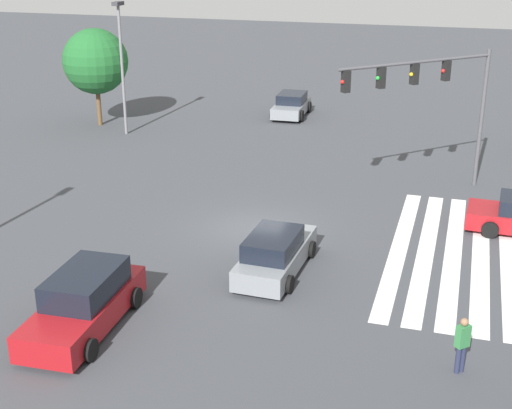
% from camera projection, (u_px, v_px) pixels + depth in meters
% --- Properties ---
extents(ground_plane, '(137.45, 137.45, 0.00)m').
position_uv_depth(ground_plane, '(256.00, 230.00, 27.55)').
color(ground_plane, '#3D3F44').
extents(crosswalk_markings, '(11.53, 4.40, 0.01)m').
position_uv_depth(crosswalk_markings, '(453.00, 253.00, 25.54)').
color(crosswalk_markings, silver).
rests_on(crosswalk_markings, ground_plane).
extents(traffic_signal_mast, '(5.62, 5.62, 6.13)m').
position_uv_depth(traffic_signal_mast, '(431.00, 89.00, 29.51)').
color(traffic_signal_mast, '#47474C').
rests_on(traffic_signal_mast, ground_plane).
extents(car_1, '(4.61, 2.04, 1.49)m').
position_uv_depth(car_1, '(275.00, 253.00, 23.89)').
color(car_1, gray).
rests_on(car_1, ground_plane).
extents(car_2, '(4.96, 2.23, 1.70)m').
position_uv_depth(car_2, '(84.00, 302.00, 20.49)').
color(car_2, maroon).
rests_on(car_2, ground_plane).
extents(car_4, '(4.21, 2.16, 1.44)m').
position_uv_depth(car_4, '(291.00, 105.00, 44.64)').
color(car_4, gray).
rests_on(car_4, ground_plane).
extents(pedestrian, '(0.41, 0.41, 1.59)m').
position_uv_depth(pedestrian, '(462.00, 343.00, 18.31)').
color(pedestrian, '#232842').
rests_on(pedestrian, ground_plane).
extents(street_light_pole_a, '(0.80, 0.36, 7.33)m').
position_uv_depth(street_light_pole_a, '(121.00, 56.00, 39.29)').
color(street_light_pole_a, slate).
rests_on(street_light_pole_a, ground_plane).
extents(tree_corner_b, '(3.80, 3.80, 5.70)m').
position_uv_depth(tree_corner_b, '(95.00, 61.00, 41.46)').
color(tree_corner_b, brown).
rests_on(tree_corner_b, ground_plane).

